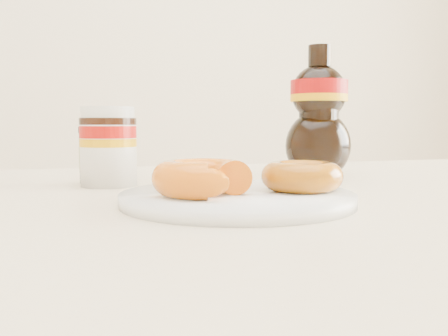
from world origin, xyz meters
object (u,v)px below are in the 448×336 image
object	(u,v)px
donut_whole	(302,176)
dark_jar	(97,155)
plate	(237,198)
nutella_jar	(108,143)
donut_bitten	(202,178)
syrup_bottle	(319,112)
dining_table	(236,262)

from	to	relation	value
donut_whole	dark_jar	distance (m)	0.33
plate	donut_whole	bearing A→B (deg)	-4.39
plate	nutella_jar	size ratio (longest dim) A/B	2.30
donut_bitten	syrup_bottle	xyz separation A→B (m)	(0.26, 0.24, 0.08)
donut_whole	dark_jar	world-z (taller)	dark_jar
donut_whole	syrup_bottle	bearing A→B (deg)	59.01
nutella_jar	donut_whole	bearing A→B (deg)	-46.88
donut_bitten	donut_whole	world-z (taller)	donut_bitten
dining_table	plate	xyz separation A→B (m)	(-0.02, -0.06, 0.09)
dining_table	syrup_bottle	distance (m)	0.32
dining_table	donut_whole	size ratio (longest dim) A/B	15.39
plate	donut_whole	world-z (taller)	donut_whole
nutella_jar	dining_table	bearing A→B (deg)	-44.49
dining_table	plate	size ratio (longest dim) A/B	5.50
nutella_jar	plate	bearing A→B (deg)	-59.00
syrup_bottle	donut_whole	bearing A→B (deg)	-120.99
donut_bitten	dark_jar	distance (m)	0.28
dining_table	donut_bitten	bearing A→B (deg)	-129.17
plate	dark_jar	world-z (taller)	dark_jar
donut_bitten	plate	bearing A→B (deg)	31.21
plate	syrup_bottle	xyz separation A→B (m)	(0.21, 0.23, 0.10)
donut_bitten	dark_jar	world-z (taller)	dark_jar
dining_table	donut_whole	xyz separation A→B (m)	(0.05, -0.07, 0.11)
dining_table	donut_bitten	world-z (taller)	donut_bitten
nutella_jar	dark_jar	size ratio (longest dim) A/B	1.33
nutella_jar	dark_jar	xyz separation A→B (m)	(-0.01, 0.04, -0.02)
syrup_bottle	dark_jar	xyz separation A→B (m)	(-0.35, 0.02, -0.07)
donut_whole	plate	bearing A→B (deg)	175.61
plate	nutella_jar	bearing A→B (deg)	121.00
plate	donut_whole	xyz separation A→B (m)	(0.07, -0.01, 0.02)
plate	syrup_bottle	world-z (taller)	syrup_bottle
plate	syrup_bottle	size ratio (longest dim) A/B	1.19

